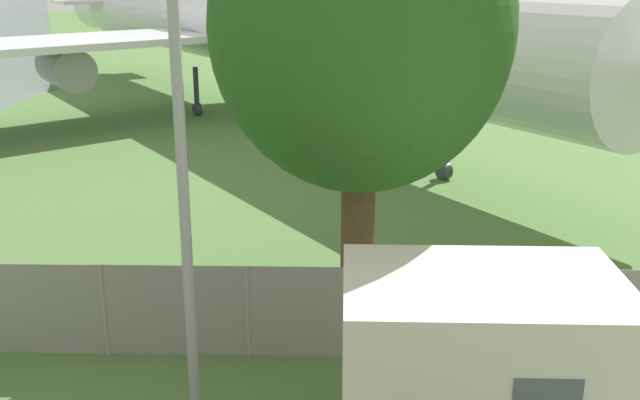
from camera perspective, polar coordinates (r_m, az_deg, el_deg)
perimeter_fence at (r=13.38m, az=-5.55°, el=-8.46°), size 56.07×0.07×1.72m
airplane at (r=35.07m, az=-5.07°, el=13.13°), size 35.33×41.80×11.99m
portable_cabin at (r=10.87m, az=12.07°, el=-12.44°), size 3.83×2.62×2.67m
tree_left_of_cabin at (r=14.01m, az=3.13°, el=12.99°), size 5.59×5.59×8.72m
light_mast at (r=10.35m, az=-10.84°, el=9.01°), size 0.44×0.44×8.67m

